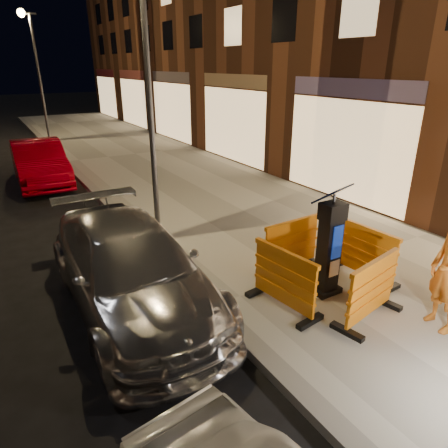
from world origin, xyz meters
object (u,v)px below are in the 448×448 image
parking_kiosk (329,244)px  car_red (43,183)px  car_silver (135,305)px  barrier_front (372,290)px  barrier_back (291,246)px  barrier_bldgside (365,253)px  barrier_kerbside (284,280)px

parking_kiosk → car_red: bearing=100.9°
parking_kiosk → car_red: 11.08m
car_silver → car_red: 9.02m
car_red → barrier_front: bearing=-73.3°
barrier_back → barrier_bldgside: (0.95, -0.95, 0.00)m
barrier_front → barrier_kerbside: 1.34m
barrier_back → barrier_kerbside: 1.34m
parking_kiosk → barrier_bldgside: bearing=-5.7°
parking_kiosk → barrier_kerbside: bearing=174.3°
barrier_bldgside → barrier_back: bearing=41.3°
barrier_back → car_red: (-3.15, 9.62, -0.67)m
barrier_front → car_silver: size_ratio=0.27×
car_silver → car_red: size_ratio=1.11×
barrier_kerbside → car_silver: barrier_kerbside is taller
barrier_front → barrier_bldgside: (0.95, 0.95, 0.00)m
barrier_back → parking_kiosk: bearing=-92.7°
barrier_front → car_red: barrier_front is taller
barrier_front → car_silver: barrier_front is taller
barrier_back → barrier_bldgside: size_ratio=1.00×
parking_kiosk → barrier_back: 1.03m
car_silver → barrier_front: bearing=-39.1°
barrier_back → barrier_kerbside: (-0.95, -0.95, 0.00)m
barrier_front → barrier_bldgside: same height
barrier_bldgside → car_silver: (-3.91, 1.56, -0.67)m
barrier_back → car_red: size_ratio=0.30×
car_red → parking_kiosk: bearing=-72.0°
barrier_kerbside → barrier_bldgside: (1.90, 0.00, 0.00)m
barrier_back → car_red: barrier_back is taller
car_red → barrier_bldgside: bearing=-67.4°
parking_kiosk → barrier_front: size_ratio=1.40×
car_silver → car_red: car_red is taller
barrier_bldgside → car_silver: size_ratio=0.27×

